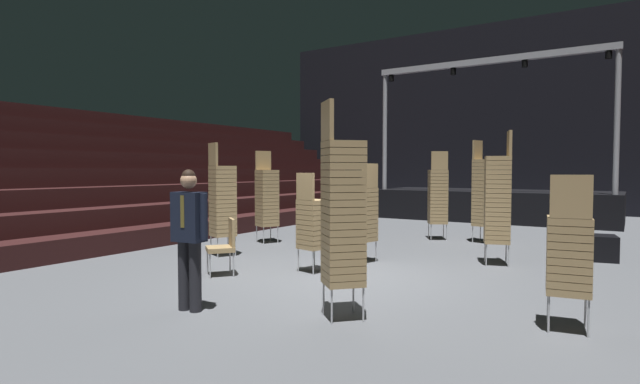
{
  "coord_description": "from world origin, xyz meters",
  "views": [
    {
      "loc": [
        4.07,
        -6.95,
        1.76
      ],
      "look_at": [
        -0.23,
        -0.17,
        1.4
      ],
      "focal_mm": 27.72,
      "sensor_mm": 36.0,
      "label": 1
    }
  ],
  "objects_px": {
    "man_with_tie": "(189,231)",
    "chair_stack_aisle_left": "(313,222)",
    "chair_stack_rear_right": "(498,198)",
    "chair_stack_mid_centre": "(343,211)",
    "chair_stack_front_left": "(362,213)",
    "chair_stack_mid_right": "(267,197)",
    "chair_stack_rear_left": "(484,192)",
    "equipment_road_case": "(591,247)",
    "chair_stack_rear_centre": "(569,253)",
    "loose_chair_near_man": "(224,243)",
    "chair_stack_front_right": "(222,200)",
    "stage_riser": "(494,203)",
    "chair_stack_mid_left": "(438,196)"
  },
  "relations": [
    {
      "from": "man_with_tie",
      "to": "chair_stack_mid_left",
      "type": "distance_m",
      "value": 7.82
    },
    {
      "from": "stage_riser",
      "to": "chair_stack_mid_centre",
      "type": "xyz_separation_m",
      "value": [
        1.2,
        -12.8,
        0.67
      ]
    },
    {
      "from": "stage_riser",
      "to": "loose_chair_near_man",
      "type": "height_order",
      "value": "stage_riser"
    },
    {
      "from": "chair_stack_front_left",
      "to": "chair_stack_front_right",
      "type": "distance_m",
      "value": 2.9
    },
    {
      "from": "chair_stack_front_right",
      "to": "chair_stack_mid_right",
      "type": "height_order",
      "value": "chair_stack_front_right"
    },
    {
      "from": "chair_stack_front_right",
      "to": "chair_stack_mid_centre",
      "type": "bearing_deg",
      "value": -5.18
    },
    {
      "from": "chair_stack_mid_right",
      "to": "chair_stack_rear_right",
      "type": "relative_size",
      "value": 0.9
    },
    {
      "from": "man_with_tie",
      "to": "chair_stack_rear_right",
      "type": "relative_size",
      "value": 0.71
    },
    {
      "from": "stage_riser",
      "to": "chair_stack_aisle_left",
      "type": "distance_m",
      "value": 10.78
    },
    {
      "from": "chair_stack_rear_centre",
      "to": "chair_stack_aisle_left",
      "type": "xyz_separation_m",
      "value": [
        -4.06,
        1.1,
        0.0
      ]
    },
    {
      "from": "chair_stack_rear_left",
      "to": "equipment_road_case",
      "type": "xyz_separation_m",
      "value": [
        2.36,
        -1.23,
        -0.99
      ]
    },
    {
      "from": "equipment_road_case",
      "to": "loose_chair_near_man",
      "type": "height_order",
      "value": "loose_chair_near_man"
    },
    {
      "from": "chair_stack_mid_centre",
      "to": "chair_stack_aisle_left",
      "type": "xyz_separation_m",
      "value": [
        -1.75,
        2.05,
        -0.42
      ]
    },
    {
      "from": "chair_stack_mid_right",
      "to": "equipment_road_case",
      "type": "height_order",
      "value": "chair_stack_mid_right"
    },
    {
      "from": "chair_stack_rear_centre",
      "to": "chair_stack_aisle_left",
      "type": "relative_size",
      "value": 1.0
    },
    {
      "from": "chair_stack_mid_right",
      "to": "chair_stack_aisle_left",
      "type": "bearing_deg",
      "value": 75.85
    },
    {
      "from": "stage_riser",
      "to": "chair_stack_rear_right",
      "type": "distance_m",
      "value": 8.64
    },
    {
      "from": "chair_stack_front_left",
      "to": "chair_stack_mid_right",
      "type": "relative_size",
      "value": 0.85
    },
    {
      "from": "chair_stack_rear_centre",
      "to": "chair_stack_rear_right",
      "type": "bearing_deg",
      "value": 105.27
    },
    {
      "from": "chair_stack_mid_left",
      "to": "chair_stack_mid_centre",
      "type": "bearing_deg",
      "value": -108.98
    },
    {
      "from": "man_with_tie",
      "to": "equipment_road_case",
      "type": "relative_size",
      "value": 1.96
    },
    {
      "from": "chair_stack_aisle_left",
      "to": "loose_chair_near_man",
      "type": "height_order",
      "value": "chair_stack_aisle_left"
    },
    {
      "from": "man_with_tie",
      "to": "chair_stack_aisle_left",
      "type": "bearing_deg",
      "value": -95.9
    },
    {
      "from": "equipment_road_case",
      "to": "chair_stack_rear_right",
      "type": "bearing_deg",
      "value": -134.04
    },
    {
      "from": "chair_stack_mid_centre",
      "to": "chair_stack_rear_right",
      "type": "height_order",
      "value": "chair_stack_mid_centre"
    },
    {
      "from": "chair_stack_mid_right",
      "to": "chair_stack_aisle_left",
      "type": "distance_m",
      "value": 3.65
    },
    {
      "from": "man_with_tie",
      "to": "chair_stack_mid_left",
      "type": "relative_size",
      "value": 0.8
    },
    {
      "from": "chair_stack_mid_left",
      "to": "equipment_road_case",
      "type": "relative_size",
      "value": 2.47
    },
    {
      "from": "chair_stack_mid_right",
      "to": "chair_stack_rear_left",
      "type": "relative_size",
      "value": 0.9
    },
    {
      "from": "chair_stack_rear_centre",
      "to": "loose_chair_near_man",
      "type": "distance_m",
      "value": 5.18
    },
    {
      "from": "chair_stack_mid_centre",
      "to": "chair_stack_rear_centre",
      "type": "xyz_separation_m",
      "value": [
        2.3,
        0.94,
        -0.42
      ]
    },
    {
      "from": "chair_stack_mid_right",
      "to": "chair_stack_rear_left",
      "type": "xyz_separation_m",
      "value": [
        4.44,
        2.81,
        0.13
      ]
    },
    {
      "from": "chair_stack_mid_left",
      "to": "chair_stack_front_left",
      "type": "bearing_deg",
      "value": -122.14
    },
    {
      "from": "chair_stack_front_right",
      "to": "chair_stack_rear_centre",
      "type": "bearing_deg",
      "value": 11.91
    },
    {
      "from": "chair_stack_mid_right",
      "to": "chair_stack_rear_left",
      "type": "height_order",
      "value": "chair_stack_rear_left"
    },
    {
      "from": "chair_stack_mid_left",
      "to": "chair_stack_aisle_left",
      "type": "height_order",
      "value": "chair_stack_mid_left"
    },
    {
      "from": "chair_stack_mid_left",
      "to": "chair_stack_aisle_left",
      "type": "xyz_separation_m",
      "value": [
        -0.48,
        -5.01,
        -0.25
      ]
    },
    {
      "from": "stage_riser",
      "to": "man_with_tie",
      "type": "relative_size",
      "value": 4.42
    },
    {
      "from": "chair_stack_rear_left",
      "to": "chair_stack_rear_centre",
      "type": "bearing_deg",
      "value": 35.16
    },
    {
      "from": "chair_stack_mid_centre",
      "to": "chair_stack_rear_left",
      "type": "relative_size",
      "value": 1.03
    },
    {
      "from": "chair_stack_front_left",
      "to": "chair_stack_mid_right",
      "type": "distance_m",
      "value": 3.29
    },
    {
      "from": "chair_stack_aisle_left",
      "to": "chair_stack_rear_centre",
      "type": "bearing_deg",
      "value": -1.31
    },
    {
      "from": "chair_stack_front_right",
      "to": "chair_stack_rear_centre",
      "type": "xyz_separation_m",
      "value": [
        6.51,
        -1.46,
        -0.29
      ]
    },
    {
      "from": "stage_riser",
      "to": "chair_stack_mid_centre",
      "type": "relative_size",
      "value": 3.05
    },
    {
      "from": "chair_stack_rear_centre",
      "to": "chair_stack_aisle_left",
      "type": "bearing_deg",
      "value": 156.26
    },
    {
      "from": "chair_stack_rear_right",
      "to": "chair_stack_aisle_left",
      "type": "xyz_separation_m",
      "value": [
        -2.52,
        -2.37,
        -0.38
      ]
    },
    {
      "from": "chair_stack_rear_centre",
      "to": "equipment_road_case",
      "type": "distance_m",
      "value": 5.0
    },
    {
      "from": "chair_stack_front_left",
      "to": "chair_stack_aisle_left",
      "type": "relative_size",
      "value": 1.1
    },
    {
      "from": "man_with_tie",
      "to": "chair_stack_rear_left",
      "type": "xyz_separation_m",
      "value": [
        1.62,
        7.89,
        0.23
      ]
    },
    {
      "from": "chair_stack_rear_right",
      "to": "chair_stack_mid_centre",
      "type": "bearing_deg",
      "value": 152.48
    }
  ]
}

